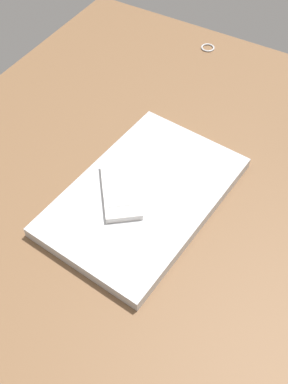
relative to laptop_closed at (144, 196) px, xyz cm
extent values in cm
cube|color=brown|center=(8.35, -3.13, -2.51)|extent=(120.00, 80.00, 3.00)
cube|color=#B7BABC|center=(0.00, 0.00, 0.00)|extent=(34.90, 24.25, 2.02)
cube|color=silver|center=(2.07, -3.17, 1.56)|extent=(12.60, 11.61, 1.10)
cube|color=white|center=(2.07, -3.17, 2.18)|extent=(8.37, 7.91, 0.14)
torus|color=silver|center=(-44.49, -9.57, -0.83)|extent=(3.04, 3.04, 0.36)
camera|label=1|loc=(40.87, 23.98, 58.98)|focal=43.41mm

